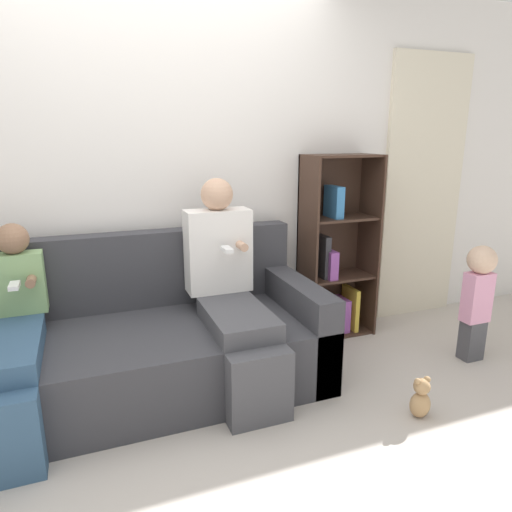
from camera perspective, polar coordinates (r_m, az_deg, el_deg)
The scene contains 9 objects.
ground_plane at distance 2.56m, azimuth -7.36°, elevation -21.46°, with size 14.00×14.00×0.00m, color #BCB2A8.
back_wall at distance 3.14m, azimuth -12.93°, elevation 10.19°, with size 10.00×0.06×2.55m.
curtain_panel at distance 4.06m, azimuth 20.11°, elevation 7.70°, with size 0.75×0.04×2.14m.
couch at distance 2.88m, azimuth -14.24°, elevation -10.87°, with size 2.18×0.95×0.91m.
adult_seated at distance 2.78m, azimuth -3.29°, elevation -3.62°, with size 0.41×0.91×1.25m.
child_seated at distance 2.67m, azimuth -27.82°, elevation -8.73°, with size 0.28×0.92×1.04m.
toddler_standing at distance 3.42m, azimuth 25.96°, elevation -4.29°, with size 0.19×0.19×0.81m.
bookshelf at distance 3.54m, azimuth 9.68°, elevation -0.38°, with size 0.55×0.31×1.38m.
teddy_bear at distance 2.77m, azimuth 19.88°, elevation -16.40°, with size 0.12×0.10×0.24m.
Camera 1 is at (-0.45, -2.02, 1.51)m, focal length 32.00 mm.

